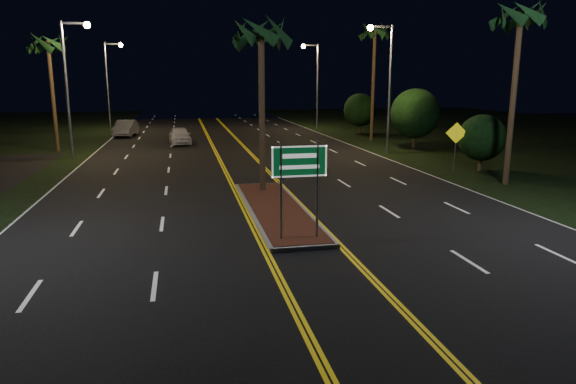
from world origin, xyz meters
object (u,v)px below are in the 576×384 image
object	(u,v)px
streetlight_left_mid	(72,74)
shrub_mid	(415,113)
streetlight_right_mid	(385,74)
car_near	(180,134)
median_island	(276,209)
palm_median	(261,33)
streetlight_right_far	(314,76)
highway_sign	(299,171)
warning_sign	(456,139)
palm_left_far	(48,44)
palm_right_near	(521,16)
shrub_near	(482,138)
palm_right_far	(375,33)
car_far	(126,127)
shrub_far	(360,110)
streetlight_left_far	(111,76)

from	to	relation	value
streetlight_left_mid	shrub_mid	xyz separation A→B (m)	(24.61, 0.00, -2.93)
streetlight_right_mid	car_near	size ratio (longest dim) A/B	1.81
median_island	streetlight_right_mid	bearing A→B (deg)	54.72
car_near	palm_median	bearing A→B (deg)	-83.63
palm_median	streetlight_right_far	bearing A→B (deg)	71.38
highway_sign	streetlight_left_mid	distance (m)	23.93
median_island	warning_sign	world-z (taller)	warning_sign
median_island	palm_left_far	distance (m)	25.76
palm_left_far	streetlight_right_far	bearing A→B (deg)	30.88
palm_left_far	shrub_mid	size ratio (longest dim) A/B	1.90
car_near	palm_right_near	bearing A→B (deg)	-56.15
median_island	warning_sign	distance (m)	13.77
shrub_near	palm_right_far	bearing A→B (deg)	92.51
streetlight_right_mid	streetlight_right_far	world-z (taller)	same
palm_median	streetlight_right_mid	bearing A→B (deg)	47.30
car_far	shrub_near	bearing A→B (deg)	-40.33
palm_median	shrub_near	xyz separation A→B (m)	(13.50, 3.50, -5.33)
car_near	car_far	xyz separation A→B (m)	(-5.05, 7.42, 0.04)
palm_median	shrub_far	xyz separation A→B (m)	(13.80, 25.50, -4.94)
palm_left_far	shrub_far	xyz separation A→B (m)	(26.60, 8.00, -5.41)
palm_right_near	shrub_far	bearing A→B (deg)	87.14
palm_median	shrub_mid	size ratio (longest dim) A/B	1.80
median_island	palm_right_near	xyz separation A→B (m)	(12.50, 3.00, 8.13)
highway_sign	streetlight_left_mid	size ratio (longest dim) A/B	0.36
highway_sign	shrub_mid	distance (m)	25.41
palm_median	palm_right_far	size ratio (longest dim) A/B	0.81
palm_median	palm_right_far	bearing A→B (deg)	56.72
streetlight_left_far	car_near	xyz separation A→B (m)	(6.80, -13.22, -4.83)
streetlight_left_mid	streetlight_right_mid	world-z (taller)	same
shrub_near	shrub_far	distance (m)	22.01
streetlight_right_mid	palm_right_far	distance (m)	9.00
streetlight_right_far	shrub_near	bearing A→B (deg)	-84.11
highway_sign	palm_median	world-z (taller)	palm_median
streetlight_left_mid	streetlight_right_far	size ratio (longest dim) A/B	1.00
car_far	median_island	bearing A→B (deg)	-67.21
palm_left_far	palm_right_far	bearing A→B (deg)	4.47
streetlight_right_far	palm_right_far	world-z (taller)	palm_right_far
palm_right_far	shrub_near	bearing A→B (deg)	-87.49
palm_median	streetlight_left_mid	bearing A→B (deg)	128.17
palm_left_far	warning_sign	xyz separation A→B (m)	(24.59, -14.11, -5.84)
shrub_mid	palm_right_far	bearing A→B (deg)	101.31
palm_right_far	warning_sign	size ratio (longest dim) A/B	3.59
highway_sign	streetlight_right_mid	xyz separation A→B (m)	(10.61, 19.20, 3.25)
palm_right_near	palm_left_far	bearing A→B (deg)	144.57
shrub_far	warning_sign	size ratio (longest dim) A/B	1.38
median_island	streetlight_left_mid	distance (m)	20.80
shrub_mid	car_far	size ratio (longest dim) A/B	0.88
highway_sign	palm_right_far	distance (m)	30.81
streetlight_left_far	palm_right_near	bearing A→B (deg)	-55.79
palm_right_near	shrub_near	world-z (taller)	palm_right_near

